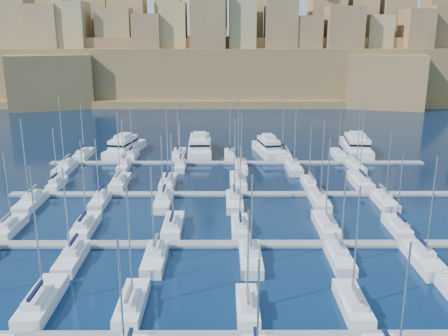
{
  "coord_description": "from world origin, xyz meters",
  "views": [
    {
      "loc": [
        -3.25,
        -76.5,
        29.43
      ],
      "look_at": [
        -2.97,
        6.0,
        6.27
      ],
      "focal_mm": 40.0,
      "sensor_mm": 36.0,
      "label": 1
    }
  ],
  "objects_px": {
    "motor_yacht_b": "(200,146)",
    "motor_yacht_d": "(356,145)",
    "sailboat_2": "(132,304)",
    "motor_yacht_a": "(124,147)",
    "sailboat_4": "(353,304)",
    "motor_yacht_c": "(268,148)"
  },
  "relations": [
    {
      "from": "motor_yacht_b",
      "to": "motor_yacht_d",
      "type": "relative_size",
      "value": 0.94
    },
    {
      "from": "motor_yacht_b",
      "to": "motor_yacht_d",
      "type": "height_order",
      "value": "same"
    },
    {
      "from": "sailboat_2",
      "to": "motor_yacht_d",
      "type": "relative_size",
      "value": 0.79
    },
    {
      "from": "motor_yacht_a",
      "to": "motor_yacht_d",
      "type": "bearing_deg",
      "value": 1.33
    },
    {
      "from": "sailboat_2",
      "to": "motor_yacht_d",
      "type": "distance_m",
      "value": 83.05
    },
    {
      "from": "sailboat_4",
      "to": "motor_yacht_b",
      "type": "xyz_separation_m",
      "value": [
        -19.61,
        70.93,
        0.98
      ]
    },
    {
      "from": "motor_yacht_d",
      "to": "motor_yacht_c",
      "type": "bearing_deg",
      "value": -174.15
    },
    {
      "from": "sailboat_4",
      "to": "motor_yacht_c",
      "type": "distance_m",
      "value": 69.13
    },
    {
      "from": "sailboat_2",
      "to": "motor_yacht_b",
      "type": "relative_size",
      "value": 0.84
    },
    {
      "from": "motor_yacht_a",
      "to": "motor_yacht_c",
      "type": "height_order",
      "value": "same"
    },
    {
      "from": "motor_yacht_a",
      "to": "motor_yacht_b",
      "type": "distance_m",
      "value": 18.31
    },
    {
      "from": "motor_yacht_d",
      "to": "motor_yacht_a",
      "type": "bearing_deg",
      "value": -178.67
    },
    {
      "from": "sailboat_2",
      "to": "motor_yacht_a",
      "type": "distance_m",
      "value": 71.3
    },
    {
      "from": "sailboat_2",
      "to": "sailboat_4",
      "type": "height_order",
      "value": "sailboat_2"
    },
    {
      "from": "motor_yacht_a",
      "to": "sailboat_4",
      "type": "bearing_deg",
      "value": -61.56
    },
    {
      "from": "motor_yacht_a",
      "to": "motor_yacht_c",
      "type": "xyz_separation_m",
      "value": [
        34.8,
        -0.93,
        0.0
      ]
    },
    {
      "from": "sailboat_2",
      "to": "sailboat_4",
      "type": "bearing_deg",
      "value": -0.18
    },
    {
      "from": "sailboat_4",
      "to": "motor_yacht_a",
      "type": "height_order",
      "value": "sailboat_4"
    },
    {
      "from": "sailboat_4",
      "to": "motor_yacht_a",
      "type": "bearing_deg",
      "value": 118.44
    },
    {
      "from": "sailboat_4",
      "to": "motor_yacht_a",
      "type": "distance_m",
      "value": 79.59
    },
    {
      "from": "motor_yacht_a",
      "to": "motor_yacht_d",
      "type": "distance_m",
      "value": 56.73
    },
    {
      "from": "sailboat_2",
      "to": "motor_yacht_d",
      "type": "xyz_separation_m",
      "value": [
        42.71,
        71.22,
        0.97
      ]
    }
  ]
}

